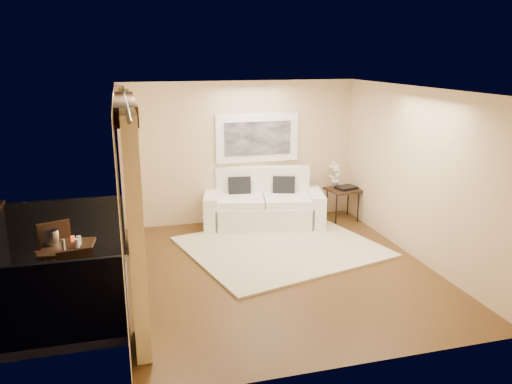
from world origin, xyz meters
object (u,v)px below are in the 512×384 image
object	(u,v)px
bistro_table	(68,252)
orchid	(335,174)
side_table	(343,192)
balcony_chair_near	(78,284)
ice_bucket	(52,237)
sofa	(263,206)
balcony_chair_far	(54,249)

from	to	relation	value
bistro_table	orchid	bearing A→B (deg)	25.45
side_table	balcony_chair_near	distance (m)	5.55
ice_bucket	sofa	bearing A→B (deg)	30.85
side_table	balcony_chair_near	world-z (taller)	balcony_chair_near
sofa	bistro_table	bearing A→B (deg)	-134.19
sofa	balcony_chair_near	bearing A→B (deg)	-124.22
ice_bucket	orchid	bearing A→B (deg)	23.39
bistro_table	balcony_chair_far	xyz separation A→B (m)	(-0.22, 0.40, -0.08)
sofa	balcony_chair_near	size ratio (longest dim) A/B	2.50
side_table	orchid	size ratio (longest dim) A/B	1.31
balcony_chair_far	ice_bucket	world-z (taller)	balcony_chair_far
balcony_chair_near	ice_bucket	xyz separation A→B (m)	(-0.36, 0.91, 0.29)
sofa	orchid	world-z (taller)	orchid
balcony_chair_far	sofa	bearing A→B (deg)	-172.16
bistro_table	balcony_chair_far	size ratio (longest dim) A/B	0.75
balcony_chair_near	side_table	bearing A→B (deg)	19.07
bistro_table	ice_bucket	size ratio (longest dim) A/B	3.71
orchid	balcony_chair_near	xyz separation A→B (m)	(-4.63, -3.07, -0.33)
bistro_table	balcony_chair_far	bearing A→B (deg)	118.70
bistro_table	ice_bucket	world-z (taller)	ice_bucket
bistro_table	ice_bucket	xyz separation A→B (m)	(-0.19, 0.13, 0.18)
balcony_chair_near	ice_bucket	world-z (taller)	balcony_chair_near
orchid	sofa	bearing A→B (deg)	-177.29
side_table	balcony_chair_far	bearing A→B (deg)	-161.45
ice_bucket	bistro_table	bearing A→B (deg)	-33.76
balcony_chair_far	bistro_table	bearing A→B (deg)	99.27
balcony_chair_far	ice_bucket	size ratio (longest dim) A/B	4.96
side_table	balcony_chair_far	size ratio (longest dim) A/B	0.68
bistro_table	balcony_chair_near	world-z (taller)	balcony_chair_near
balcony_chair_near	ice_bucket	distance (m)	1.03
sofa	balcony_chair_near	world-z (taller)	sofa
bistro_table	sofa	bearing A→B (deg)	33.81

